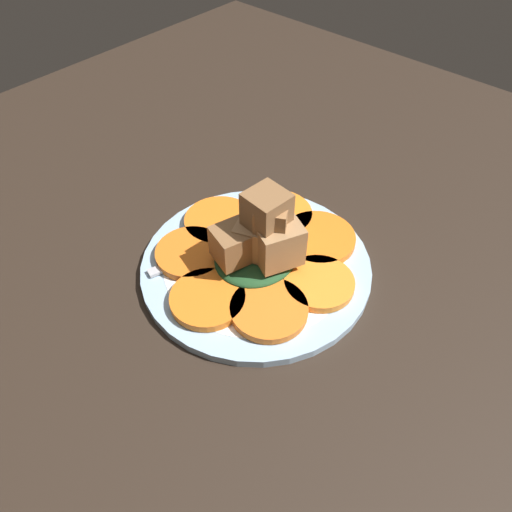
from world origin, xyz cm
name	(u,v)px	position (x,y,z in cm)	size (l,w,h in cm)	color
table_slab	(256,274)	(0.00, 0.00, 1.00)	(120.00, 120.00, 2.00)	black
plate	(256,266)	(0.00, 0.00, 2.52)	(26.07, 26.07, 1.05)	#99B7D1
carrot_slice_0	(318,238)	(-7.42, 3.13, 3.54)	(8.81, 8.81, 0.89)	orange
carrot_slice_1	(277,214)	(-7.45, -3.17, 3.54)	(8.62, 8.62, 0.89)	orange
carrot_slice_2	(219,221)	(-1.82, -7.60, 3.54)	(8.52, 8.52, 0.89)	orange
carrot_slice_3	(191,253)	(4.20, -6.23, 3.54)	(8.09, 8.09, 0.89)	orange
carrot_slice_4	(209,300)	(7.62, 0.23, 3.54)	(8.00, 8.00, 0.89)	orange
carrot_slice_5	(269,309)	(4.39, 5.71, 3.54)	(8.12, 8.12, 0.89)	orange
carrot_slice_6	(319,283)	(-1.93, 7.42, 3.54)	(7.65, 7.65, 0.89)	orange
center_pile	(260,241)	(-0.04, 0.56, 6.83)	(9.85, 9.80, 9.90)	#1E4723
fork	(228,242)	(-0.09, -4.42, 3.30)	(18.54, 7.49, 0.40)	#B2B2B7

